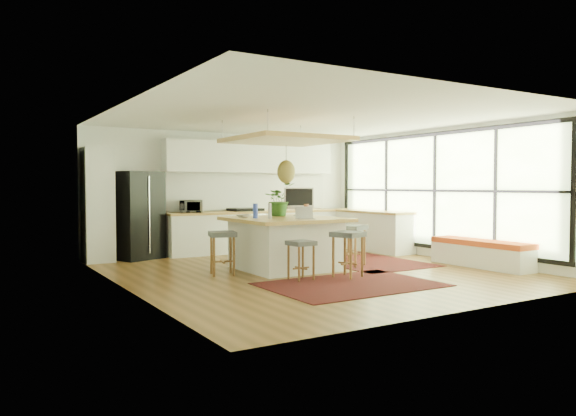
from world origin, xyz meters
TOP-DOWN VIEW (x-y plane):
  - floor at (0.00, 0.00)m, footprint 7.00×7.00m
  - ceiling at (0.00, 0.00)m, footprint 7.00×7.00m
  - wall_back at (0.00, 3.50)m, footprint 6.50×0.00m
  - wall_front at (0.00, -3.50)m, footprint 6.50×0.00m
  - wall_left at (-3.25, 0.00)m, footprint 0.00×7.00m
  - wall_right at (3.25, 0.00)m, footprint 0.00×7.00m
  - window_wall at (3.22, 0.00)m, footprint 0.10×6.20m
  - pantry at (-2.95, 3.18)m, footprint 0.55×0.60m
  - back_counter_base at (0.55, 3.18)m, footprint 4.20×0.60m
  - back_counter_top at (0.55, 3.18)m, footprint 4.24×0.64m
  - backsplash at (0.55, 3.48)m, footprint 4.20×0.02m
  - upper_cabinets at (0.55, 3.32)m, footprint 4.20×0.34m
  - range at (0.30, 3.18)m, footprint 0.76×0.62m
  - right_counter_base at (2.93, 2.00)m, footprint 0.60×2.50m
  - right_counter_top at (2.93, 2.00)m, footprint 0.64×2.54m
  - window_bench at (2.95, -1.20)m, footprint 0.52×2.00m
  - ceiling_panel at (-0.30, 0.40)m, footprint 1.86×1.86m
  - rug_near at (-0.24, -1.40)m, footprint 2.60×1.80m
  - rug_right at (1.56, 0.47)m, footprint 1.80×2.60m
  - fridge at (-2.15, 3.21)m, footprint 1.09×0.98m
  - island at (-0.27, 0.47)m, footprint 1.85×1.85m
  - stool_near_left at (-0.67, -0.67)m, footprint 0.40×0.40m
  - stool_near_right at (0.12, -0.85)m, footprint 0.57×0.57m
  - stool_right_front at (0.98, 0.14)m, footprint 0.59×0.59m
  - stool_right_back at (0.92, 0.82)m, footprint 0.52×0.52m
  - stool_left_side at (-1.51, 0.46)m, footprint 0.54×0.54m
  - laptop at (-0.21, -0.09)m, footprint 0.41×0.42m
  - monitor at (0.22, 0.79)m, footprint 0.62×0.37m
  - microwave at (-1.01, 3.19)m, footprint 0.55×0.42m
  - island_plant at (-0.11, 0.97)m, footprint 0.75×0.79m
  - island_bowl at (-0.91, 0.89)m, footprint 0.28×0.28m
  - island_bottle_0 at (-0.82, 0.57)m, footprint 0.07×0.07m
  - island_bottle_1 at (-0.67, 0.32)m, footprint 0.07×0.07m
  - island_bottle_2 at (-0.02, 0.17)m, footprint 0.07×0.07m

SIDE VIEW (x-z plane):
  - floor at x=0.00m, z-range 0.00..0.00m
  - rug_near at x=-0.24m, z-range 0.00..0.01m
  - rug_right at x=1.56m, z-range 0.00..0.01m
  - window_bench at x=2.95m, z-range 0.00..0.50m
  - stool_near_left at x=-0.67m, z-range 0.04..0.67m
  - stool_near_right at x=0.12m, z-range -0.02..0.73m
  - stool_right_front at x=0.98m, z-range -0.03..0.74m
  - stool_right_back at x=0.92m, z-range -0.02..0.73m
  - stool_left_side at x=-1.51m, z-range -0.01..0.72m
  - back_counter_base at x=0.55m, z-range 0.00..0.88m
  - right_counter_base at x=2.93m, z-range 0.00..0.88m
  - island at x=-0.27m, z-range 0.00..0.93m
  - range at x=0.30m, z-range 0.00..1.00m
  - back_counter_top at x=0.55m, z-range 0.88..0.93m
  - right_counter_top at x=2.93m, z-range 0.88..0.93m
  - fridge at x=-2.15m, z-range 0.03..1.82m
  - island_bowl at x=-0.91m, z-range 0.93..0.99m
  - island_bottle_0 at x=-0.82m, z-range 0.93..1.12m
  - island_bottle_1 at x=-0.67m, z-range 0.93..1.12m
  - island_bottle_2 at x=-0.02m, z-range 0.93..1.12m
  - laptop at x=-0.21m, z-range 0.93..1.17m
  - microwave at x=-1.01m, z-range 0.93..1.25m
  - pantry at x=-2.95m, z-range 0.00..2.25m
  - island_plant at x=-0.11m, z-range 0.93..1.43m
  - monitor at x=0.22m, z-range 0.92..1.46m
  - wall_back at x=0.00m, z-range -1.90..4.60m
  - wall_front at x=0.00m, z-range -1.90..4.60m
  - wall_left at x=-3.25m, z-range -2.15..4.85m
  - wall_right at x=3.25m, z-range -2.15..4.85m
  - backsplash at x=0.55m, z-range 0.95..1.75m
  - window_wall at x=3.22m, z-range 0.10..2.70m
  - ceiling_panel at x=-0.30m, z-range 1.65..2.45m
  - upper_cabinets at x=0.55m, z-range 1.80..2.50m
  - ceiling at x=0.00m, z-range 2.70..2.70m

